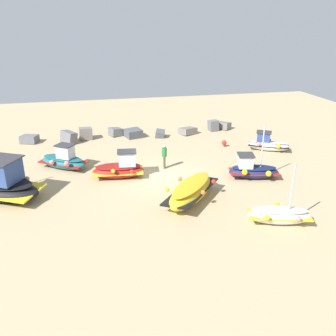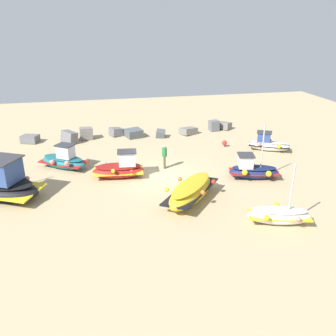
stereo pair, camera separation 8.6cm
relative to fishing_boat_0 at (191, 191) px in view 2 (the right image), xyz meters
name	(u,v)px [view 2 (the right image)]	position (x,y,z in m)	size (l,w,h in m)	color
ground_plane	(160,176)	(-0.96, 3.72, -0.56)	(50.33, 50.33, 0.00)	tan
fishing_boat_0	(191,191)	(0.00, 0.00, 0.00)	(4.00, 4.35, 1.14)	gold
fishing_boat_1	(64,160)	(-6.87, 6.35, -0.02)	(3.44, 2.93, 1.68)	#1E6670
fishing_boat_2	(279,215)	(3.47, -3.18, -0.13)	(3.19, 1.87, 3.08)	white
fishing_boat_3	(253,170)	(4.56, 2.16, -0.04)	(3.26, 2.03, 3.41)	navy
fishing_boat_4	(268,144)	(7.89, 6.71, -0.06)	(3.20, 2.42, 1.45)	white
fishing_boat_6	(120,169)	(-3.42, 4.03, 0.00)	(3.29, 1.91, 1.73)	maroon
person_walking	(164,155)	(-0.41, 4.89, 0.38)	(0.32, 0.32, 1.63)	brown
breakwater_rocks	(130,133)	(-1.76, 12.42, -0.20)	(17.99, 2.78, 1.15)	slate
mooring_buoy_0	(224,143)	(5.02, 8.24, -0.25)	(0.39, 0.39, 0.51)	#3F3F42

